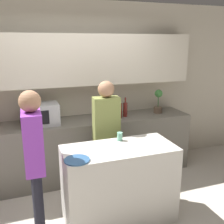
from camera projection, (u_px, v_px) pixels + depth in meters
back_wall at (73, 78)px, 4.05m from camera, size 6.40×0.40×2.70m
back_counter at (79, 149)px, 4.08m from camera, size 3.60×0.62×0.93m
kitchen_island at (119, 184)px, 3.07m from camera, size 1.28×0.60×0.93m
microwave at (40, 114)px, 3.75m from camera, size 0.52×0.39×0.30m
potted_plant at (158, 101)px, 4.35m from camera, size 0.14×0.14×0.39m
bottle_0 at (111, 112)px, 4.12m from camera, size 0.09×0.09×0.24m
bottle_1 at (120, 110)px, 4.08m from camera, size 0.07×0.07×0.32m
bottle_2 at (125, 109)px, 4.15m from camera, size 0.07×0.07×0.31m
plate_on_island at (77, 160)px, 2.61m from camera, size 0.26×0.26×0.01m
cup_0 at (120, 137)px, 3.14m from camera, size 0.07×0.07×0.10m
person_left at (34, 155)px, 2.66m from camera, size 0.22×0.34×1.64m
person_center at (106, 130)px, 3.47m from camera, size 0.35×0.21×1.61m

